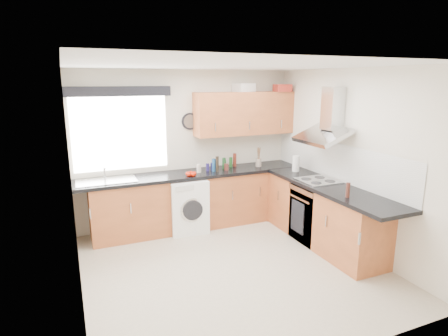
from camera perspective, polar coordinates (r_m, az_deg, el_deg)
name	(u,v)px	position (r m, az deg, el deg)	size (l,w,h in m)	color
ground_plane	(232,267)	(4.96, 1.23, -14.86)	(3.60, 3.60, 0.00)	beige
ceiling	(233,65)	(4.38, 1.40, 15.38)	(3.60, 3.60, 0.02)	white
wall_back	(187,148)	(6.16, -5.62, 3.01)	(3.60, 0.02, 2.50)	silver
wall_front	(328,224)	(3.04, 15.60, -8.21)	(3.60, 0.02, 2.50)	silver
wall_left	(72,189)	(4.13, -22.11, -3.01)	(0.02, 3.60, 2.50)	silver
wall_right	(350,160)	(5.49, 18.71, 1.11)	(0.02, 3.60, 2.50)	silver
window	(120,134)	(5.88, -15.50, 5.07)	(1.40, 0.02, 1.10)	white
window_blind	(119,91)	(5.74, -15.76, 11.19)	(1.50, 0.18, 0.14)	black
splashback	(335,161)	(5.72, 16.60, 1.00)	(0.01, 3.00, 0.54)	white
base_cab_back	(188,202)	(6.06, -5.52, -5.16)	(3.00, 0.58, 0.86)	#9C4F29
base_cab_corner	(275,191)	(6.68, 7.71, -3.46)	(0.60, 0.60, 0.86)	#9C4F29
base_cab_right	(323,215)	(5.64, 14.85, -7.00)	(0.58, 2.10, 0.86)	#9C4F29
worktop_back	(194,174)	(5.96, -4.67, -0.91)	(3.60, 0.62, 0.05)	black
worktop_right	(331,188)	(5.38, 16.02, -2.94)	(0.62, 2.42, 0.05)	black
sink	(106,178)	(5.68, -17.52, -1.52)	(0.84, 0.46, 0.10)	#B9BABC
oven	(316,213)	(5.74, 13.85, -6.61)	(0.56, 0.58, 0.85)	black
hob_plate	(318,181)	(5.60, 14.13, -1.86)	(0.52, 0.52, 0.01)	#B9BABC
extractor_hood	(327,121)	(5.51, 15.46, 6.86)	(0.52, 0.78, 0.66)	#B9BABC
upper_cabinets	(244,113)	(6.28, 3.14, 8.31)	(1.70, 0.35, 0.70)	#9C4F29
washing_machine	(187,205)	(5.95, -5.65, -5.58)	(0.58, 0.56, 0.85)	white
wall_clock	(190,121)	(6.07, -5.15, 7.08)	(0.27, 0.27, 0.04)	black
casserole	(244,87)	(6.35, 3.03, 12.15)	(0.33, 0.24, 0.14)	white
storage_box	(282,88)	(6.48, 8.89, 11.96)	(0.26, 0.22, 0.12)	#B23022
utensil_pot	(259,163)	(6.35, 5.28, 0.82)	(0.10, 0.10, 0.13)	gray
kitchen_roll	(296,164)	(6.09, 10.90, 0.66)	(0.11, 0.11, 0.25)	white
tomato_cluster	(191,174)	(5.73, -5.06, -0.90)	(0.15, 0.15, 0.07)	#B71401
jar_0	(212,167)	(6.06, -1.79, 0.22)	(0.06, 0.06, 0.13)	#1A164B
jar_1	(226,167)	(6.07, 0.35, 0.16)	(0.07, 0.07, 0.11)	#58251F
jar_2	(231,162)	(6.29, 1.04, 0.90)	(0.05, 0.05, 0.17)	#1B4A1A
jar_3	(235,160)	(6.33, 1.64, 1.24)	(0.06, 0.06, 0.22)	maroon
jar_4	(225,164)	(6.22, 0.15, 0.61)	(0.04, 0.04, 0.13)	#153513
jar_5	(199,168)	(5.94, -3.85, -0.05)	(0.07, 0.07, 0.13)	#B7A99C
jar_6	(214,165)	(5.99, -1.57, 0.46)	(0.06, 0.06, 0.20)	navy
jar_7	(217,164)	(5.96, -1.05, 0.61)	(0.05, 0.05, 0.25)	black
jar_8	(224,164)	(6.13, -0.01, 0.69)	(0.06, 0.06, 0.19)	#17401D
jar_9	(208,167)	(6.02, -2.52, 0.12)	(0.05, 0.05, 0.12)	#201853
bottle_0	(348,190)	(4.91, 18.36, -3.20)	(0.05, 0.05, 0.19)	#4F241C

